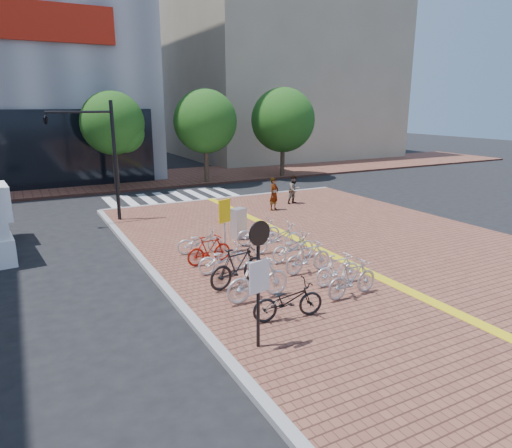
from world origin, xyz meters
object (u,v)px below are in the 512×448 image
bike_5 (200,242)px  bike_6 (352,279)px  pedestrian_a (274,194)px  utility_box (238,223)px  bike_0 (288,300)px  bike_8 (308,257)px  bike_9 (293,247)px  bike_11 (258,232)px  bike_10 (276,238)px  bike_2 (238,267)px  yellow_sign (225,216)px  bike_7 (338,269)px  bike_3 (224,258)px  bike_4 (209,250)px  traffic_light_pole (84,140)px  bike_1 (258,280)px  notice_sign (259,269)px  pedestrian_b (294,190)px

bike_5 → bike_6: (2.33, -5.50, 0.09)m
pedestrian_a → utility_box: pedestrian_a is taller
bike_0 → bike_5: size_ratio=1.12×
bike_8 → bike_9: (0.23, 1.23, -0.04)m
bike_0 → bike_11: size_ratio=1.01×
bike_10 → bike_11: bike_10 is taller
bike_8 → bike_2: bearing=87.5°
bike_6 → bike_9: bearing=-7.6°
bike_8 → yellow_sign: bearing=23.7°
bike_11 → pedestrian_a: 5.81m
bike_7 → bike_2: bearing=64.3°
bike_3 → bike_6: bearing=-143.9°
bike_4 → bike_10: bike_10 is taller
bike_5 → bike_9: 3.33m
bike_4 → traffic_light_pole: size_ratio=0.30×
bike_1 → bike_8: bike_1 is taller
bike_3 → yellow_sign: size_ratio=0.89×
bike_2 → bike_10: bike_2 is taller
bike_9 → bike_10: 1.03m
bike_5 → bike_10: bearing=-106.7°
bike_4 → bike_6: 4.98m
bike_11 → bike_2: bearing=145.0°
notice_sign → bike_1: bearing=62.3°
bike_8 → bike_9: bike_8 is taller
bike_1 → bike_9: 3.47m
bike_8 → notice_sign: size_ratio=0.59×
bike_1 → yellow_sign: yellow_sign is taller
bike_0 → traffic_light_pole: (-2.79, 12.22, 3.19)m
bike_7 → utility_box: (-0.49, 5.68, 0.13)m
pedestrian_a → utility_box: (-3.74, -3.68, -0.21)m
yellow_sign → traffic_light_pole: (-3.60, 6.65, 2.34)m
bike_6 → bike_10: 4.35m
bike_10 → utility_box: bearing=15.5°
bike_4 → bike_11: (2.49, 1.19, -0.01)m
bike_0 → bike_1: bearing=13.5°
bike_1 → yellow_sign: 4.40m
bike_6 → bike_2: bearing=44.2°
bike_2 → notice_sign: size_ratio=0.68×
bike_7 → bike_10: size_ratio=0.78×
bike_1 → bike_4: bearing=-1.5°
notice_sign → bike_4: bearing=78.8°
bike_10 → pedestrian_b: 8.40m
bike_5 → bike_7: (2.51, -4.63, 0.04)m
bike_10 → bike_7: bearing=-175.0°
traffic_light_pole → notice_sign: bearing=-83.4°
bike_5 → yellow_sign: size_ratio=0.85×
traffic_light_pole → bike_11: bearing=-51.3°
pedestrian_a → bike_6: bearing=-132.9°
bike_11 → notice_sign: bearing=153.3°
bike_7 → yellow_sign: (-1.65, 4.36, 0.86)m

